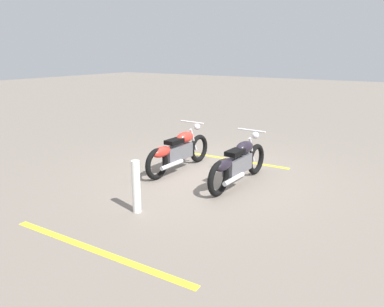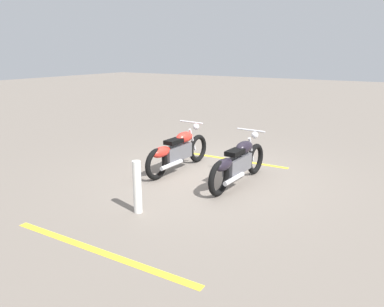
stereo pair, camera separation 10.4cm
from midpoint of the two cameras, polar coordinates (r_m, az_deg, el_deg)
ground_plane at (r=8.04m, az=2.19°, el=-3.39°), size 60.00×60.00×0.00m
motorcycle_bright_foreground at (r=8.23m, az=-2.65°, el=0.43°), size 2.23×0.62×1.04m
motorcycle_dark_foreground at (r=7.41m, az=6.63°, el=-1.38°), size 2.23×0.62×1.04m
bollard_post at (r=6.17m, az=-8.90°, el=-5.12°), size 0.14×0.14×0.89m
parking_stripe_near at (r=9.31m, az=4.84°, el=-0.77°), size 0.21×3.20×0.01m
parking_stripe_mid at (r=5.31m, az=-14.77°, el=-14.33°), size 0.21×3.20×0.01m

